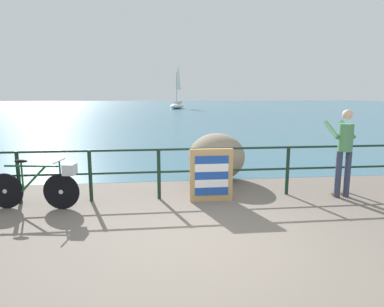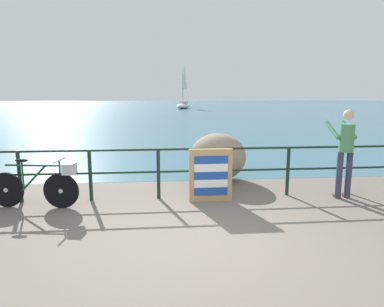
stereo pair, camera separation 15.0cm
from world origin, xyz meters
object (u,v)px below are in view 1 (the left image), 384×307
object	(u,v)px
folded_deckchair_stack	(211,175)
bicycle	(41,184)
person_at_railing	(344,149)
breakwater_boulder_main	(217,157)
sailboat	(177,103)

from	to	relation	value
folded_deckchair_stack	bicycle	bearing A→B (deg)	-177.85
person_at_railing	breakwater_boulder_main	xyz separation A→B (m)	(-2.28, 1.66, -0.42)
bicycle	breakwater_boulder_main	size ratio (longest dim) A/B	1.22
folded_deckchair_stack	person_at_railing	bearing A→B (deg)	-0.53
person_at_railing	bicycle	bearing A→B (deg)	88.48
folded_deckchair_stack	breakwater_boulder_main	xyz separation A→B (m)	(0.41, 1.63, 0.05)
sailboat	folded_deckchair_stack	bearing A→B (deg)	19.86
person_at_railing	sailboat	xyz separation A→B (m)	(-0.51, 40.77, -0.28)
bicycle	folded_deckchair_stack	distance (m)	3.16
bicycle	sailboat	bearing A→B (deg)	91.14
bicycle	sailboat	xyz separation A→B (m)	(5.34, 40.86, 0.24)
breakwater_boulder_main	sailboat	distance (m)	39.15
bicycle	breakwater_boulder_main	distance (m)	3.98
folded_deckchair_stack	breakwater_boulder_main	distance (m)	1.68
bicycle	breakwater_boulder_main	xyz separation A→B (m)	(3.57, 1.75, 0.11)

